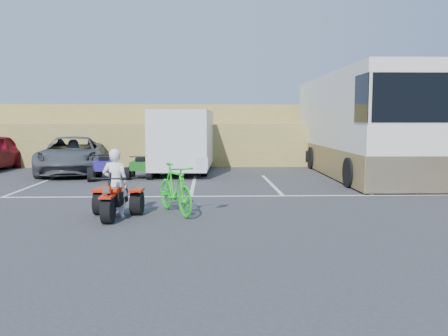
{
  "coord_description": "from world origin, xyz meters",
  "views": [
    {
      "loc": [
        0.49,
        -11.23,
        2.21
      ],
      "look_at": [
        0.91,
        0.7,
        1.0
      ],
      "focal_mm": 38.0,
      "sensor_mm": 36.0,
      "label": 1
    }
  ],
  "objects_px": {
    "rv_motorhome": "(357,132)",
    "quad_atv_blue": "(105,180)",
    "green_dirt_bike": "(175,189)",
    "cargo_trailer": "(184,139)",
    "grey_pickup": "(72,155)",
    "quad_atv_green": "(141,178)",
    "red_trike_atv": "(114,219)",
    "rider": "(115,183)"
  },
  "relations": [
    {
      "from": "red_trike_atv",
      "to": "rv_motorhome",
      "type": "xyz_separation_m",
      "value": [
        8.19,
        8.52,
        1.72
      ]
    },
    {
      "from": "red_trike_atv",
      "to": "quad_atv_green",
      "type": "bearing_deg",
      "value": 96.62
    },
    {
      "from": "red_trike_atv",
      "to": "quad_atv_green",
      "type": "xyz_separation_m",
      "value": [
        -0.46,
        7.46,
        0.0
      ]
    },
    {
      "from": "rider",
      "to": "rv_motorhome",
      "type": "height_order",
      "value": "rv_motorhome"
    },
    {
      "from": "rv_motorhome",
      "to": "quad_atv_blue",
      "type": "bearing_deg",
      "value": -170.62
    },
    {
      "from": "rider",
      "to": "rv_motorhome",
      "type": "relative_size",
      "value": 0.14
    },
    {
      "from": "rider",
      "to": "quad_atv_blue",
      "type": "xyz_separation_m",
      "value": [
        -1.73,
        6.88,
        -0.79
      ]
    },
    {
      "from": "green_dirt_bike",
      "to": "rv_motorhome",
      "type": "bearing_deg",
      "value": 23.95
    },
    {
      "from": "rv_motorhome",
      "to": "quad_atv_green",
      "type": "height_order",
      "value": "rv_motorhome"
    },
    {
      "from": "rider",
      "to": "green_dirt_bike",
      "type": "relative_size",
      "value": 0.79
    },
    {
      "from": "red_trike_atv",
      "to": "rider",
      "type": "bearing_deg",
      "value": 90.0
    },
    {
      "from": "grey_pickup",
      "to": "cargo_trailer",
      "type": "relative_size",
      "value": 0.96
    },
    {
      "from": "rider",
      "to": "quad_atv_green",
      "type": "distance_m",
      "value": 7.37
    },
    {
      "from": "rider",
      "to": "cargo_trailer",
      "type": "xyz_separation_m",
      "value": [
        1.1,
        9.32,
        0.62
      ]
    },
    {
      "from": "grey_pickup",
      "to": "rv_motorhome",
      "type": "distance_m",
      "value": 11.76
    },
    {
      "from": "green_dirt_bike",
      "to": "grey_pickup",
      "type": "xyz_separation_m",
      "value": [
        -4.84,
        8.72,
        0.16
      ]
    },
    {
      "from": "green_dirt_bike",
      "to": "quad_atv_green",
      "type": "relative_size",
      "value": 1.46
    },
    {
      "from": "green_dirt_bike",
      "to": "cargo_trailer",
      "type": "height_order",
      "value": "cargo_trailer"
    },
    {
      "from": "grey_pickup",
      "to": "rv_motorhome",
      "type": "bearing_deg",
      "value": -13.59
    },
    {
      "from": "rider",
      "to": "rv_motorhome",
      "type": "bearing_deg",
      "value": -131.23
    },
    {
      "from": "red_trike_atv",
      "to": "grey_pickup",
      "type": "bearing_deg",
      "value": 113.91
    },
    {
      "from": "quad_atv_blue",
      "to": "green_dirt_bike",
      "type": "bearing_deg",
      "value": -74.34
    },
    {
      "from": "rv_motorhome",
      "to": "quad_atv_blue",
      "type": "distance_m",
      "value": 10.17
    },
    {
      "from": "grey_pickup",
      "to": "red_trike_atv",
      "type": "bearing_deg",
      "value": -79.22
    },
    {
      "from": "grey_pickup",
      "to": "cargo_trailer",
      "type": "distance_m",
      "value": 4.67
    },
    {
      "from": "red_trike_atv",
      "to": "rv_motorhome",
      "type": "distance_m",
      "value": 11.94
    },
    {
      "from": "cargo_trailer",
      "to": "red_trike_atv",
      "type": "bearing_deg",
      "value": -93.53
    },
    {
      "from": "rider",
      "to": "quad_atv_blue",
      "type": "relative_size",
      "value": 1.04
    },
    {
      "from": "cargo_trailer",
      "to": "rider",
      "type": "bearing_deg",
      "value": -93.58
    },
    {
      "from": "red_trike_atv",
      "to": "rv_motorhome",
      "type": "height_order",
      "value": "rv_motorhome"
    },
    {
      "from": "red_trike_atv",
      "to": "grey_pickup",
      "type": "relative_size",
      "value": 0.28
    },
    {
      "from": "green_dirt_bike",
      "to": "cargo_trailer",
      "type": "xyz_separation_m",
      "value": [
        -0.22,
        8.94,
        0.81
      ]
    },
    {
      "from": "rv_motorhome",
      "to": "quad_atv_green",
      "type": "xyz_separation_m",
      "value": [
        -8.65,
        -1.05,
        -1.72
      ]
    },
    {
      "from": "quad_atv_green",
      "to": "red_trike_atv",
      "type": "bearing_deg",
      "value": -85.39
    },
    {
      "from": "green_dirt_bike",
      "to": "quad_atv_green",
      "type": "xyz_separation_m",
      "value": [
        -1.79,
        6.94,
        -0.6
      ]
    },
    {
      "from": "cargo_trailer",
      "to": "rv_motorhome",
      "type": "bearing_deg",
      "value": -4.53
    },
    {
      "from": "rider",
      "to": "cargo_trailer",
      "type": "distance_m",
      "value": 9.41
    },
    {
      "from": "cargo_trailer",
      "to": "quad_atv_green",
      "type": "distance_m",
      "value": 2.91
    },
    {
      "from": "grey_pickup",
      "to": "quad_atv_green",
      "type": "relative_size",
      "value": 4.03
    },
    {
      "from": "grey_pickup",
      "to": "cargo_trailer",
      "type": "xyz_separation_m",
      "value": [
        4.62,
        0.22,
        0.65
      ]
    },
    {
      "from": "red_trike_atv",
      "to": "green_dirt_bike",
      "type": "distance_m",
      "value": 1.55
    },
    {
      "from": "rider",
      "to": "green_dirt_bike",
      "type": "bearing_deg",
      "value": -160.91
    }
  ]
}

